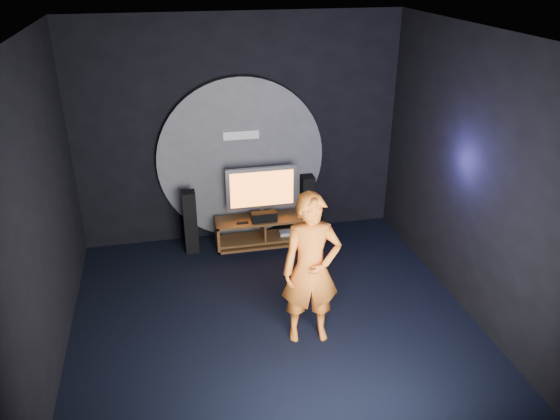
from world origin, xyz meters
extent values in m
plane|color=black|center=(0.00, 0.00, 0.00)|extent=(5.00, 5.00, 0.00)
cube|color=black|center=(0.00, 2.50, 1.75)|extent=(5.00, 0.04, 3.50)
cube|color=black|center=(0.00, -2.50, 1.75)|extent=(5.00, 0.04, 3.50)
cube|color=black|center=(-2.50, 0.00, 1.75)|extent=(0.04, 5.00, 3.50)
cube|color=black|center=(2.50, 0.00, 1.75)|extent=(0.04, 5.00, 3.50)
cube|color=black|center=(0.00, 0.00, 3.50)|extent=(5.00, 5.00, 0.01)
cylinder|color=#515156|center=(0.00, 2.44, 1.30)|extent=(2.60, 0.08, 2.60)
cube|color=white|center=(0.00, 2.39, 1.72)|extent=(0.55, 0.03, 0.13)
cube|color=brown|center=(0.26, 2.05, 0.43)|extent=(1.51, 0.45, 0.04)
cube|color=brown|center=(0.26, 2.05, 0.10)|extent=(1.46, 0.42, 0.04)
cube|color=brown|center=(-0.48, 2.05, 0.23)|extent=(0.04, 0.45, 0.45)
cube|color=brown|center=(0.99, 2.05, 0.23)|extent=(0.04, 0.45, 0.45)
cube|color=brown|center=(0.26, 2.05, 0.27)|extent=(0.03, 0.40, 0.29)
cube|color=brown|center=(0.26, 2.05, 0.02)|extent=(1.51, 0.45, 0.04)
cube|color=white|center=(0.64, 2.05, 0.14)|extent=(0.22, 0.16, 0.05)
cube|color=#A8A7AF|center=(0.26, 2.12, 0.47)|extent=(0.36, 0.22, 0.04)
cylinder|color=#A8A7AF|center=(0.26, 2.12, 0.54)|extent=(0.07, 0.07, 0.10)
cube|color=#A8A7AF|center=(0.26, 2.12, 0.93)|extent=(1.11, 0.06, 0.69)
cube|color=orange|center=(0.26, 2.09, 0.93)|extent=(0.99, 0.01, 0.56)
cube|color=black|center=(0.26, 1.94, 0.53)|extent=(0.40, 0.15, 0.15)
cube|color=black|center=(-0.09, 1.93, 0.46)|extent=(0.18, 0.05, 0.02)
cube|color=black|center=(-0.87, 2.06, 0.50)|extent=(0.20, 0.22, 1.00)
cube|color=black|center=(1.04, 2.28, 0.50)|extent=(0.20, 0.22, 1.00)
cube|color=black|center=(1.11, 1.96, 0.16)|extent=(0.28, 0.28, 0.31)
imported|color=orange|center=(0.37, -0.36, 0.94)|extent=(0.73, 0.52, 1.88)
camera|label=1|loc=(-1.13, -5.52, 4.26)|focal=35.00mm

